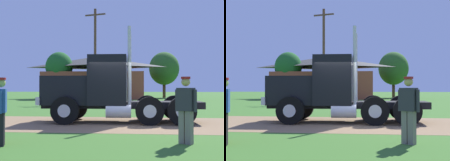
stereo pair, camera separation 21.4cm
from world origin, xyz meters
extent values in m
plane|color=#3C6D26|center=(0.00, 0.00, 0.00)|extent=(200.00, 200.00, 0.00)
cube|color=#8D6E4B|center=(0.00, 0.00, 0.00)|extent=(120.00, 5.68, 0.01)
cube|color=black|center=(0.02, 0.65, 0.75)|extent=(6.75, 1.75, 0.28)
cube|color=black|center=(-2.35, 0.58, 1.36)|extent=(2.04, 2.08, 1.22)
cube|color=silver|center=(-3.39, 0.55, 0.93)|extent=(0.23, 2.22, 0.32)
cube|color=black|center=(-0.58, 0.63, 1.78)|extent=(1.63, 2.35, 2.06)
cube|color=#2D3D4C|center=(-1.38, 0.61, 2.20)|extent=(0.10, 1.92, 0.91)
cylinder|color=silver|center=(0.35, -0.25, 2.36)|extent=(0.14, 0.14, 3.22)
cylinder|color=silver|center=(0.29, 1.58, 2.36)|extent=(0.14, 0.14, 3.22)
cylinder|color=silver|center=(-0.08, -0.36, 0.53)|extent=(1.02, 0.55, 0.52)
cylinder|color=black|center=(-2.21, -0.57, 0.56)|extent=(1.13, 0.33, 1.12)
cylinder|color=silver|center=(-2.21, -0.73, 0.56)|extent=(0.51, 0.06, 0.51)
cylinder|color=black|center=(-2.29, 1.73, 0.56)|extent=(1.13, 0.33, 1.12)
cylinder|color=silver|center=(-2.29, 1.89, 0.56)|extent=(0.51, 0.06, 0.51)
cylinder|color=black|center=(2.40, -0.42, 0.56)|extent=(1.13, 0.33, 1.12)
cylinder|color=silver|center=(2.41, -0.58, 0.56)|extent=(0.51, 0.06, 0.51)
cylinder|color=black|center=(2.33, 1.88, 0.56)|extent=(1.13, 0.33, 1.12)
cylinder|color=silver|center=(2.33, 2.04, 0.56)|extent=(0.51, 0.06, 0.51)
cylinder|color=black|center=(1.15, -0.46, 0.56)|extent=(1.13, 0.33, 1.12)
cylinder|color=silver|center=(1.16, -0.62, 0.56)|extent=(0.51, 0.06, 0.51)
cylinder|color=black|center=(1.08, 1.84, 0.56)|extent=(1.13, 0.33, 1.12)
cylinder|color=silver|center=(1.08, 2.00, 0.56)|extent=(0.51, 0.06, 0.51)
cube|color=#264C8C|center=(-2.71, -5.23, 1.15)|extent=(0.39, 0.51, 0.60)
sphere|color=#90A24E|center=(-2.71, -5.23, 1.60)|extent=(0.23, 0.23, 0.23)
cylinder|color=maroon|center=(-2.71, -5.23, 1.71)|extent=(0.24, 0.24, 0.06)
cube|color=black|center=(-2.68, -5.32, 0.42)|extent=(0.22, 0.21, 0.85)
cube|color=black|center=(-2.74, -5.14, 0.42)|extent=(0.22, 0.21, 0.85)
cylinder|color=#264C8C|center=(-2.62, -5.49, 1.12)|extent=(0.10, 0.10, 0.57)
cylinder|color=#264C8C|center=(-2.80, -4.97, 1.12)|extent=(0.10, 0.10, 0.57)
cube|color=#2D2D33|center=(2.03, -4.48, 1.17)|extent=(0.50, 0.46, 0.61)
sphere|color=tan|center=(2.03, -4.48, 1.63)|extent=(0.23, 0.23, 0.23)
cylinder|color=maroon|center=(2.03, -4.48, 1.74)|extent=(0.25, 0.25, 0.06)
cube|color=slate|center=(2.11, -4.54, 0.43)|extent=(0.24, 0.24, 0.86)
cube|color=slate|center=(1.96, -4.43, 0.43)|extent=(0.24, 0.24, 0.86)
cylinder|color=#2D2D33|center=(2.25, -4.64, 1.14)|extent=(0.10, 0.10, 0.58)
cylinder|color=#2D2D33|center=(1.82, -4.33, 1.14)|extent=(0.10, 0.10, 0.58)
cube|color=brown|center=(-5.70, 30.17, 1.77)|extent=(13.28, 7.87, 3.54)
pyramid|color=#363636|center=(-5.70, 30.17, 5.00)|extent=(13.95, 8.26, 1.47)
cube|color=black|center=(-7.62, 26.28, 1.10)|extent=(1.80, 0.09, 2.20)
cylinder|color=brown|center=(-3.97, 18.80, 4.74)|extent=(0.26, 0.26, 9.48)
cube|color=brown|center=(-3.97, 18.80, 8.88)|extent=(2.16, 0.72, 0.14)
cylinder|color=#513823|center=(-10.15, 27.89, 1.39)|extent=(0.44, 0.44, 2.77)
ellipsoid|color=#205D24|center=(-10.15, 27.89, 4.20)|extent=(3.57, 3.57, 3.93)
cylinder|color=#513823|center=(3.91, 34.63, 1.28)|extent=(0.44, 0.44, 2.56)
ellipsoid|color=#2F5F23|center=(3.91, 34.63, 4.33)|extent=(4.43, 4.43, 4.87)
camera|label=1|loc=(0.93, -13.07, 1.48)|focal=51.22mm
camera|label=2|loc=(1.14, -13.04, 1.48)|focal=51.22mm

